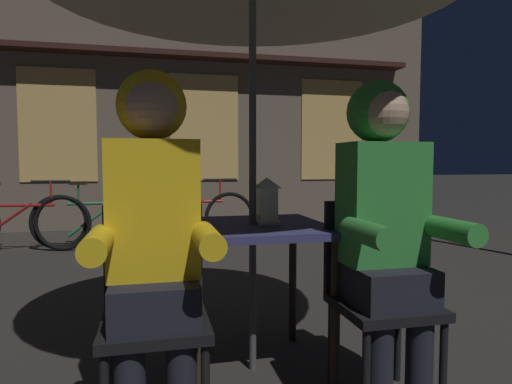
{
  "coord_description": "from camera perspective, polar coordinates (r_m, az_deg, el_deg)",
  "views": [
    {
      "loc": [
        -0.48,
        -2.13,
        1.05
      ],
      "look_at": [
        0.0,
        -0.07,
        0.9
      ],
      "focal_mm": 31.23,
      "sensor_mm": 36.0,
      "label": 1
    }
  ],
  "objects": [
    {
      "name": "person_right_hooded",
      "position": [
        1.97,
        16.16,
        -2.12
      ],
      "size": [
        0.45,
        0.56,
        1.4
      ],
      "color": "black",
      "rests_on": "ground_plane"
    },
    {
      "name": "chair_left",
      "position": [
        1.85,
        -12.84,
        -13.77
      ],
      "size": [
        0.4,
        0.4,
        0.87
      ],
      "color": "black",
      "rests_on": "ground_plane"
    },
    {
      "name": "bicycle_third",
      "position": [
        5.79,
        -18.92,
        -3.3
      ],
      "size": [
        1.68,
        0.18,
        0.84
      ],
      "color": "black",
      "rests_on": "ground_plane"
    },
    {
      "name": "bicycle_fourth",
      "position": [
        5.71,
        -8.44,
        -3.23
      ],
      "size": [
        1.68,
        0.15,
        0.84
      ],
      "color": "black",
      "rests_on": "ground_plane"
    },
    {
      "name": "cafe_table",
      "position": [
        2.23,
        -0.43,
        -6.72
      ],
      "size": [
        0.72,
        0.72,
        0.74
      ],
      "color": "navy",
      "rests_on": "ground_plane"
    },
    {
      "name": "shopfront_building",
      "position": [
        7.81,
        -15.49,
        18.9
      ],
      "size": [
        10.0,
        0.93,
        6.2
      ],
      "color": "#6B5B4C",
      "rests_on": "ground_plane"
    },
    {
      "name": "chair_right",
      "position": [
        2.09,
        15.19,
        -11.77
      ],
      "size": [
        0.4,
        0.4,
        0.87
      ],
      "color": "black",
      "rests_on": "ground_plane"
    },
    {
      "name": "bicycle_second",
      "position": [
        5.89,
        -28.29,
        -3.44
      ],
      "size": [
        1.67,
        0.26,
        0.84
      ],
      "color": "black",
      "rests_on": "ground_plane"
    },
    {
      "name": "lantern",
      "position": [
        2.22,
        1.4,
        -0.95
      ],
      "size": [
        0.11,
        0.11,
        0.23
      ],
      "color": "white",
      "rests_on": "cafe_table"
    },
    {
      "name": "person_left_hooded",
      "position": [
        1.72,
        -13.01,
        -2.93
      ],
      "size": [
        0.45,
        0.56,
        1.4
      ],
      "color": "black",
      "rests_on": "ground_plane"
    },
    {
      "name": "ground_plane",
      "position": [
        2.43,
        -0.42,
        -21.72
      ],
      "size": [
        60.0,
        60.0,
        0.0
      ],
      "primitive_type": "plane",
      "color": "#2D2B28"
    }
  ]
}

